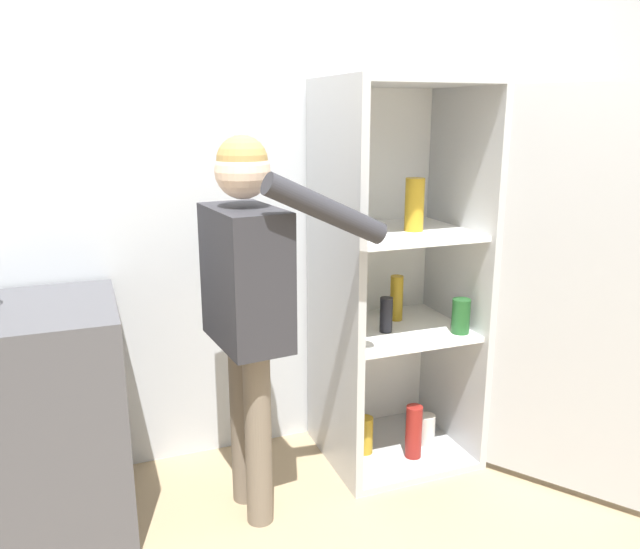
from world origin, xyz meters
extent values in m
plane|color=tan|center=(0.00, 0.00, 0.00)|extent=(12.00, 12.00, 0.00)
cube|color=silver|center=(0.00, 0.98, 1.27)|extent=(7.00, 0.06, 2.55)
cube|color=#B7BABC|center=(0.17, 0.62, 0.02)|extent=(0.67, 0.61, 0.04)
cube|color=#B7BABC|center=(0.17, 0.62, 1.76)|extent=(0.67, 0.61, 0.04)
cube|color=white|center=(0.17, 0.91, 0.89)|extent=(0.67, 0.03, 1.71)
cube|color=#B7BABC|center=(-0.15, 0.62, 0.89)|extent=(0.04, 0.61, 1.71)
cube|color=#B7BABC|center=(0.49, 0.62, 0.89)|extent=(0.04, 0.61, 1.71)
cube|color=white|center=(0.17, 0.62, 0.64)|extent=(0.60, 0.54, 0.02)
cube|color=white|center=(0.17, 0.62, 1.10)|extent=(0.60, 0.54, 0.02)
cube|color=#B7BABC|center=(0.71, 0.05, 0.89)|extent=(0.42, 0.58, 1.71)
cylinder|color=black|center=(0.09, 0.58, 0.73)|extent=(0.06, 0.06, 0.16)
cylinder|color=#B78C1E|center=(0.21, 0.71, 0.76)|extent=(0.06, 0.06, 0.22)
cylinder|color=#B78C1E|center=(0.22, 0.59, 1.23)|extent=(0.09, 0.09, 0.24)
cylinder|color=#B78C1E|center=(0.01, 0.60, 0.13)|extent=(0.07, 0.07, 0.18)
cylinder|color=beige|center=(0.32, 0.57, 0.11)|extent=(0.09, 0.09, 0.15)
cylinder|color=maroon|center=(0.20, 0.49, 0.16)|extent=(0.08, 0.08, 0.26)
cylinder|color=#1E5123|center=(0.40, 0.44, 0.73)|extent=(0.08, 0.08, 0.16)
cylinder|color=#726656|center=(-0.62, 0.50, 0.38)|extent=(0.11, 0.11, 0.75)
cylinder|color=#726656|center=(-0.60, 0.33, 0.38)|extent=(0.11, 0.11, 0.75)
cube|color=#2D2D33|center=(-0.61, 0.41, 1.02)|extent=(0.28, 0.45, 0.53)
sphere|color=beige|center=(-0.61, 0.41, 1.42)|extent=(0.21, 0.21, 0.21)
sphere|color=#AD894C|center=(-0.61, 0.41, 1.46)|extent=(0.19, 0.19, 0.19)
cylinder|color=#2D2D33|center=(-0.63, 0.65, 0.99)|extent=(0.08, 0.08, 0.50)
cylinder|color=#2D2D33|center=(-0.36, 0.20, 1.30)|extent=(0.50, 0.14, 0.29)
cube|color=#4C4C51|center=(-1.41, 0.61, 0.46)|extent=(0.66, 0.64, 0.93)
camera|label=1|loc=(-1.17, -1.85, 1.63)|focal=35.00mm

